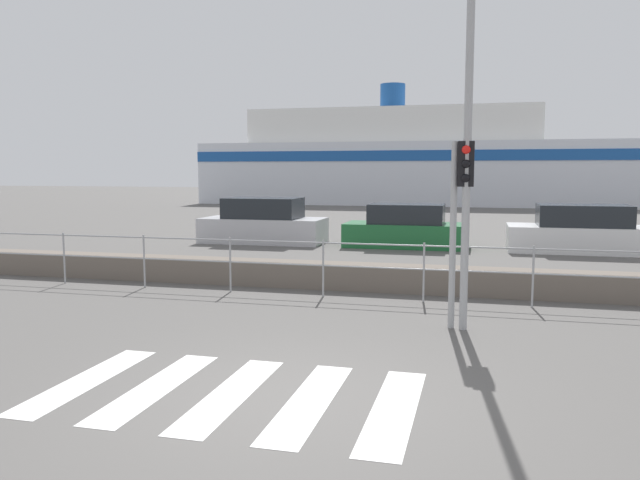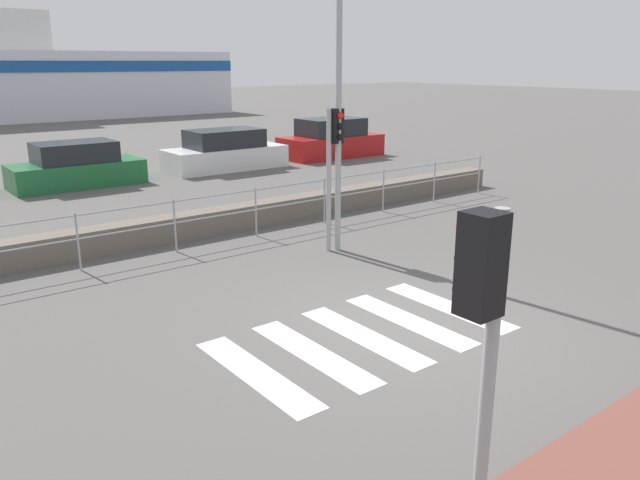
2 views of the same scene
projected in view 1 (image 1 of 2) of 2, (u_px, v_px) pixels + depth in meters
The scene contains 10 objects.
ground_plane at pixel (287, 399), 6.68m from camera, with size 160.00×160.00×0.00m, color #565451.
crosswalk at pixel (231, 393), 6.84m from camera, with size 4.05×2.40×0.01m.
seawall at pixel (380, 278), 12.71m from camera, with size 19.32×0.55×0.54m.
harbor_fence at pixel (373, 261), 11.81m from camera, with size 17.43×0.04×1.11m.
traffic_light_far at pixel (461, 192), 9.46m from camera, with size 0.34×0.32×2.88m.
streetlamp at pixel (469, 64), 8.99m from camera, with size 0.32×1.17×6.44m.
ferry_boat at pixel (440, 164), 44.85m from camera, with size 36.67×6.58×8.67m.
parked_car_silver at pixel (263, 224), 21.21m from camera, with size 4.16×1.80×1.52m.
parked_car_green at pixel (406, 229), 20.01m from camera, with size 3.92×1.72×1.38m.
parked_car_white at pixel (582, 232), 18.71m from camera, with size 4.33×1.81×1.43m.
Camera 1 is at (1.94, -6.16, 2.44)m, focal length 35.00 mm.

